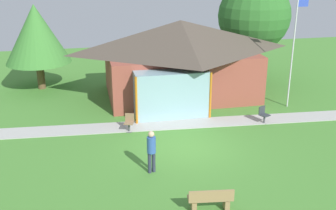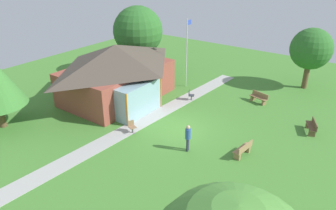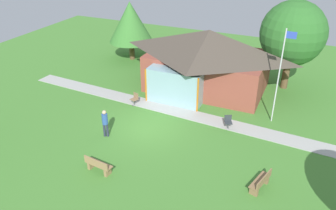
{
  "view_description": "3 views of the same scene",
  "coord_description": "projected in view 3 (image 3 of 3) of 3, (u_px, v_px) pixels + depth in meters",
  "views": [
    {
      "loc": [
        -4.24,
        -15.96,
        8.07
      ],
      "look_at": [
        -0.27,
        2.83,
        1.04
      ],
      "focal_mm": 44.41,
      "sensor_mm": 36.0,
      "label": 1
    },
    {
      "loc": [
        -15.89,
        -10.4,
        10.9
      ],
      "look_at": [
        0.49,
        1.45,
        1.27
      ],
      "focal_mm": 34.11,
      "sensor_mm": 36.0,
      "label": 2
    },
    {
      "loc": [
        8.35,
        -15.75,
        11.22
      ],
      "look_at": [
        0.84,
        1.15,
        1.27
      ],
      "focal_mm": 36.31,
      "sensor_mm": 36.0,
      "label": 3
    }
  ],
  "objects": [
    {
      "name": "ground_plane",
      "position": [
        148.0,
        129.0,
        20.98
      ],
      "size": [
        44.0,
        44.0,
        0.0
      ],
      "primitive_type": "plane",
      "color": "#478433"
    },
    {
      "name": "pavilion",
      "position": [
        207.0,
        59.0,
        25.09
      ],
      "size": [
        9.48,
        7.32,
        4.49
      ],
      "color": "brown",
      "rests_on": "ground_plane"
    },
    {
      "name": "footpath",
      "position": [
        166.0,
        109.0,
        23.2
      ],
      "size": [
        22.79,
        2.79,
        0.03
      ],
      "primitive_type": "cube",
      "rotation": [
        0.0,
        0.0,
        -0.07
      ],
      "color": "#ADADA8",
      "rests_on": "ground_plane"
    },
    {
      "name": "flagpole",
      "position": [
        280.0,
        73.0,
        20.22
      ],
      "size": [
        0.64,
        0.08,
        6.02
      ],
      "color": "silver",
      "rests_on": "ground_plane"
    },
    {
      "name": "bench_front_center",
      "position": [
        98.0,
        165.0,
        17.16
      ],
      "size": [
        1.54,
        0.63,
        0.84
      ],
      "rotation": [
        0.0,
        0.0,
        6.16
      ],
      "color": "#9E7A51",
      "rests_on": "ground_plane"
    },
    {
      "name": "bench_lawn_far_right",
      "position": [
        261.0,
        182.0,
        16.05
      ],
      "size": [
        0.83,
        1.56,
        0.84
      ],
      "rotation": [
        0.0,
        0.0,
        1.3
      ],
      "color": "olive",
      "rests_on": "ground_plane"
    },
    {
      "name": "patio_chair_lawn_spare",
      "position": [
        228.0,
        122.0,
        20.83
      ],
      "size": [
        0.59,
        0.59,
        0.86
      ],
      "rotation": [
        0.0,
        0.0,
        3.59
      ],
      "color": "#33383D",
      "rests_on": "ground_plane"
    },
    {
      "name": "patio_chair_west",
      "position": [
        135.0,
        99.0,
        23.55
      ],
      "size": [
        0.56,
        0.56,
        0.86
      ],
      "rotation": [
        0.0,
        0.0,
        2.81
      ],
      "color": "#8C6B4C",
      "rests_on": "ground_plane"
    },
    {
      "name": "visitor_strolling_lawn",
      "position": [
        105.0,
        121.0,
        19.77
      ],
      "size": [
        0.34,
        0.34,
        1.74
      ],
      "rotation": [
        0.0,
        0.0,
        3.45
      ],
      "color": "#2D3347",
      "rests_on": "ground_plane"
    },
    {
      "name": "tree_behind_pavilion_right",
      "position": [
        293.0,
        34.0,
        24.21
      ],
      "size": [
        4.68,
        4.68,
        6.61
      ],
      "color": "brown",
      "rests_on": "ground_plane"
    },
    {
      "name": "tree_behind_pavilion_left",
      "position": [
        130.0,
        22.0,
        30.09
      ],
      "size": [
        3.95,
        3.95,
        5.25
      ],
      "color": "brown",
      "rests_on": "ground_plane"
    }
  ]
}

